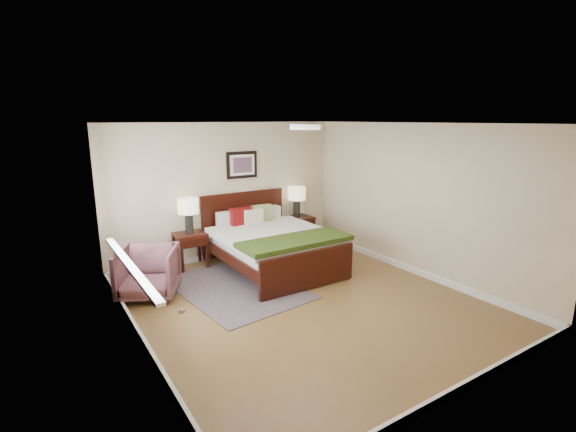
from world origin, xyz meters
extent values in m
plane|color=brown|center=(0.00, 0.00, 0.00)|extent=(5.00, 5.00, 0.00)
cube|color=beige|center=(0.00, 2.50, 1.25)|extent=(4.50, 0.04, 2.50)
cube|color=beige|center=(0.00, -2.50, 1.25)|extent=(4.50, 0.04, 2.50)
cube|color=beige|center=(-2.25, 0.00, 1.25)|extent=(0.04, 5.00, 2.50)
cube|color=beige|center=(2.25, 0.00, 1.25)|extent=(0.04, 5.00, 2.50)
cube|color=white|center=(0.00, 0.00, 2.50)|extent=(4.50, 5.00, 0.02)
cube|color=silver|center=(-2.23, 0.70, 1.40)|extent=(0.02, 2.72, 1.32)
cube|color=silver|center=(-2.21, 0.70, 1.40)|extent=(0.01, 2.60, 1.20)
cube|color=silver|center=(-2.18, 0.70, 0.77)|extent=(0.10, 2.72, 0.04)
cube|color=silver|center=(-2.23, -1.75, 1.09)|extent=(0.01, 1.00, 2.18)
cube|color=brown|center=(-2.23, -1.75, 1.05)|extent=(0.01, 0.90, 2.10)
cylinder|color=#999999|center=(-2.20, -1.37, 1.00)|extent=(0.04, 0.04, 0.04)
cylinder|color=white|center=(0.00, 0.00, 2.46)|extent=(0.40, 0.40, 0.07)
cylinder|color=beige|center=(0.00, 0.00, 2.50)|extent=(0.44, 0.44, 0.01)
cube|color=#320E07|center=(0.31, 2.46, 0.62)|extent=(1.70, 0.06, 1.19)
cube|color=#320E07|center=(0.31, 0.31, 0.32)|extent=(1.70, 0.06, 0.59)
cube|color=#320E07|center=(-0.50, 1.39, 0.34)|extent=(0.06, 2.13, 0.19)
cube|color=#320E07|center=(1.11, 1.39, 0.34)|extent=(0.06, 2.13, 0.19)
cube|color=beige|center=(0.31, 1.39, 0.48)|extent=(1.60, 2.11, 0.23)
cube|color=beige|center=(0.31, 1.29, 0.64)|extent=(1.78, 1.88, 0.11)
cube|color=#2C4213|center=(0.31, 0.67, 0.69)|extent=(1.82, 0.70, 0.07)
cube|color=beige|center=(-0.07, 2.22, 0.79)|extent=(0.53, 0.18, 0.28)
cube|color=beige|center=(0.68, 2.22, 0.79)|extent=(0.53, 0.18, 0.28)
cube|color=#5F0A0B|center=(0.07, 2.10, 0.83)|extent=(0.41, 0.17, 0.34)
cube|color=#818E52|center=(0.50, 2.10, 0.83)|extent=(0.41, 0.16, 0.34)
cube|color=beige|center=(0.28, 2.02, 0.81)|extent=(0.36, 0.13, 0.30)
cube|color=black|center=(0.31, 2.48, 1.72)|extent=(0.62, 0.03, 0.50)
cube|color=silver|center=(0.31, 2.46, 1.72)|extent=(0.50, 0.01, 0.38)
cube|color=#A52D23|center=(0.31, 2.44, 1.72)|extent=(0.38, 0.01, 0.28)
cube|color=#320E07|center=(-0.84, 2.27, 0.59)|extent=(0.52, 0.47, 0.05)
cube|color=#320E07|center=(-1.07, 2.07, 0.29)|extent=(0.05, 0.05, 0.57)
cube|color=#320E07|center=(-0.61, 2.07, 0.29)|extent=(0.05, 0.05, 0.57)
cube|color=#320E07|center=(-1.07, 2.47, 0.29)|extent=(0.05, 0.05, 0.57)
cube|color=#320E07|center=(-0.61, 2.47, 0.29)|extent=(0.05, 0.05, 0.57)
cube|color=#320E07|center=(-0.84, 2.05, 0.49)|extent=(0.46, 0.03, 0.14)
cube|color=#320E07|center=(1.40, 2.27, 0.60)|extent=(0.63, 0.47, 0.05)
cube|color=#320E07|center=(1.12, 2.07, 0.29)|extent=(0.05, 0.05, 0.58)
cube|color=#320E07|center=(1.69, 2.07, 0.29)|extent=(0.05, 0.05, 0.58)
cube|color=#320E07|center=(1.12, 2.47, 0.29)|extent=(0.05, 0.05, 0.58)
cube|color=#320E07|center=(1.69, 2.47, 0.29)|extent=(0.05, 0.05, 0.58)
cube|color=#320E07|center=(1.40, 2.05, 0.50)|extent=(0.57, 0.03, 0.14)
cube|color=#320E07|center=(1.40, 2.27, 0.14)|extent=(0.57, 0.41, 0.03)
cube|color=black|center=(1.40, 2.27, 0.17)|extent=(0.23, 0.29, 0.03)
cube|color=black|center=(1.40, 2.27, 0.20)|extent=(0.23, 0.29, 0.03)
cube|color=black|center=(1.40, 2.27, 0.24)|extent=(0.23, 0.29, 0.03)
cube|color=black|center=(1.40, 2.27, 0.28)|extent=(0.23, 0.29, 0.03)
cube|color=black|center=(1.40, 2.27, 0.31)|extent=(0.23, 0.29, 0.03)
cylinder|color=black|center=(-0.84, 2.27, 0.78)|extent=(0.14, 0.14, 0.32)
cylinder|color=black|center=(-0.84, 2.27, 0.96)|extent=(0.02, 0.02, 0.06)
cylinder|color=#F7E8BC|center=(-0.84, 2.27, 1.10)|extent=(0.35, 0.35, 0.26)
cylinder|color=black|center=(1.40, 2.27, 0.79)|extent=(0.14, 0.14, 0.32)
cylinder|color=black|center=(1.40, 2.27, 0.97)|extent=(0.02, 0.02, 0.06)
cylinder|color=#F7E8BC|center=(1.40, 2.27, 1.11)|extent=(0.35, 0.35, 0.26)
imported|color=brown|center=(-1.80, 1.39, 0.37)|extent=(1.09, 1.10, 0.75)
cube|color=#0C1C3C|center=(-0.59, 1.00, 0.01)|extent=(1.83, 2.41, 0.01)
cube|color=black|center=(0.95, 1.76, 0.01)|extent=(1.24, 1.51, 0.01)
camera|label=1|loc=(-3.18, -4.53, 2.56)|focal=26.00mm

